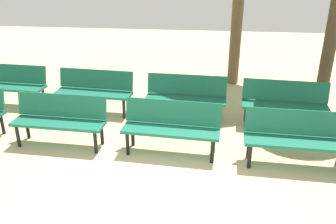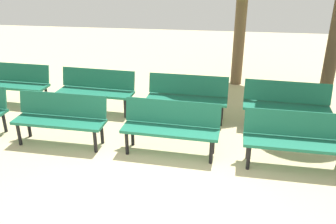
{
  "view_description": "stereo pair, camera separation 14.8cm",
  "coord_description": "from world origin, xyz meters",
  "px_view_note": "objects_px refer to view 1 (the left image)",
  "views": [
    {
      "loc": [
        0.66,
        -3.68,
        3.08
      ],
      "look_at": [
        0.0,
        2.01,
        0.55
      ],
      "focal_mm": 38.38,
      "sensor_mm": 36.0,
      "label": 1
    },
    {
      "loc": [
        0.81,
        -3.66,
        3.08
      ],
      "look_at": [
        0.0,
        2.01,
        0.55
      ],
      "focal_mm": 38.38,
      "sensor_mm": 36.0,
      "label": 2
    }
  ],
  "objects_px": {
    "bench_r0_c1": "(60,117)",
    "bench_r1_c2": "(186,95)",
    "bench_r0_c3": "(297,136)",
    "bench_r1_c0": "(10,83)",
    "bench_r1_c3": "(285,101)",
    "bench_r1_c1": "(94,89)",
    "bench_r0_c2": "(172,125)"
  },
  "relations": [
    {
      "from": "bench_r0_c1",
      "to": "bench_r0_c3",
      "type": "height_order",
      "value": "same"
    },
    {
      "from": "bench_r0_c3",
      "to": "bench_r1_c0",
      "type": "bearing_deg",
      "value": 164.43
    },
    {
      "from": "bench_r0_c1",
      "to": "bench_r1_c2",
      "type": "distance_m",
      "value": 2.47
    },
    {
      "from": "bench_r0_c1",
      "to": "bench_r0_c2",
      "type": "distance_m",
      "value": 1.94
    },
    {
      "from": "bench_r1_c0",
      "to": "bench_r1_c3",
      "type": "xyz_separation_m",
      "value": [
        5.77,
        -0.43,
        0.0
      ]
    },
    {
      "from": "bench_r0_c2",
      "to": "bench_r1_c3",
      "type": "height_order",
      "value": "same"
    },
    {
      "from": "bench_r1_c2",
      "to": "bench_r1_c3",
      "type": "height_order",
      "value": "same"
    },
    {
      "from": "bench_r0_c3",
      "to": "bench_r1_c3",
      "type": "height_order",
      "value": "same"
    },
    {
      "from": "bench_r1_c0",
      "to": "bench_r1_c3",
      "type": "height_order",
      "value": "same"
    },
    {
      "from": "bench_r1_c3",
      "to": "bench_r1_c0",
      "type": "bearing_deg",
      "value": 179.85
    },
    {
      "from": "bench_r1_c0",
      "to": "bench_r0_c1",
      "type": "bearing_deg",
      "value": -38.75
    },
    {
      "from": "bench_r0_c3",
      "to": "bench_r0_c1",
      "type": "bearing_deg",
      "value": 179.08
    },
    {
      "from": "bench_r0_c1",
      "to": "bench_r1_c1",
      "type": "height_order",
      "value": "same"
    },
    {
      "from": "bench_r0_c3",
      "to": "bench_r1_c3",
      "type": "distance_m",
      "value": 1.43
    },
    {
      "from": "bench_r0_c2",
      "to": "bench_r1_c1",
      "type": "xyz_separation_m",
      "value": [
        -1.78,
        1.53,
        0.0
      ]
    },
    {
      "from": "bench_r0_c2",
      "to": "bench_r0_c3",
      "type": "relative_size",
      "value": 1.01
    },
    {
      "from": "bench_r0_c3",
      "to": "bench_r1_c0",
      "type": "height_order",
      "value": "same"
    },
    {
      "from": "bench_r1_c0",
      "to": "bench_r1_c1",
      "type": "height_order",
      "value": "same"
    },
    {
      "from": "bench_r1_c1",
      "to": "bench_r0_c3",
      "type": "bearing_deg",
      "value": -19.86
    },
    {
      "from": "bench_r0_c1",
      "to": "bench_r0_c3",
      "type": "distance_m",
      "value": 3.92
    },
    {
      "from": "bench_r1_c1",
      "to": "bench_r1_c3",
      "type": "distance_m",
      "value": 3.83
    },
    {
      "from": "bench_r0_c2",
      "to": "bench_r1_c1",
      "type": "height_order",
      "value": "same"
    },
    {
      "from": "bench_r1_c3",
      "to": "bench_r0_c1",
      "type": "bearing_deg",
      "value": -159.18
    },
    {
      "from": "bench_r0_c2",
      "to": "bench_r1_c0",
      "type": "xyz_separation_m",
      "value": [
        -3.74,
        1.69,
        0.0
      ]
    },
    {
      "from": "bench_r0_c3",
      "to": "bench_r1_c1",
      "type": "xyz_separation_m",
      "value": [
        -3.75,
        1.69,
        0.0
      ]
    },
    {
      "from": "bench_r0_c3",
      "to": "bench_r1_c3",
      "type": "relative_size",
      "value": 0.99
    },
    {
      "from": "bench_r1_c2",
      "to": "bench_r1_c1",
      "type": "bearing_deg",
      "value": 178.97
    },
    {
      "from": "bench_r1_c0",
      "to": "bench_r1_c3",
      "type": "bearing_deg",
      "value": -0.83
    },
    {
      "from": "bench_r0_c1",
      "to": "bench_r1_c2",
      "type": "height_order",
      "value": "same"
    },
    {
      "from": "bench_r0_c1",
      "to": "bench_r1_c2",
      "type": "bearing_deg",
      "value": 35.24
    },
    {
      "from": "bench_r0_c1",
      "to": "bench_r1_c3",
      "type": "height_order",
      "value": "same"
    },
    {
      "from": "bench_r0_c2",
      "to": "bench_r0_c1",
      "type": "bearing_deg",
      "value": -178.02
    }
  ]
}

